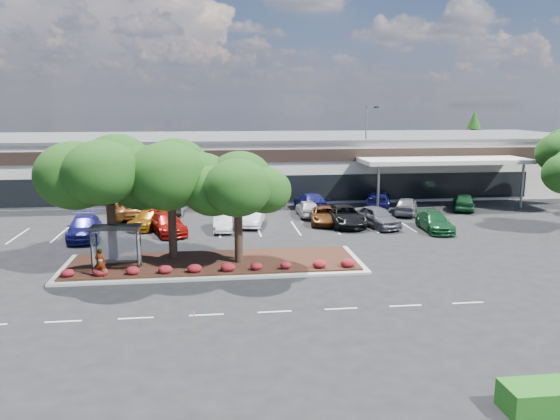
{
  "coord_description": "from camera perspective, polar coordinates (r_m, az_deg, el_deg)",
  "views": [
    {
      "loc": [
        -1.95,
        -28.19,
        9.57
      ],
      "look_at": [
        2.52,
        7.82,
        2.6
      ],
      "focal_mm": 35.0,
      "sensor_mm": 36.0,
      "label": 1
    }
  ],
  "objects": [
    {
      "name": "island_tree_west",
      "position": [
        33.67,
        -17.33,
        1.21
      ],
      "size": [
        7.2,
        7.2,
        7.89
      ],
      "primitive_type": null,
      "color": "#10360E",
      "rests_on": "landscape_island"
    },
    {
      "name": "car_14",
      "position": [
        50.27,
        3.25,
        0.84
      ],
      "size": [
        2.61,
        5.85,
        1.67
      ],
      "primitive_type": "imported",
      "rotation": [
        0.0,
        0.0,
        3.19
      ],
      "color": "navy",
      "rests_on": "ground"
    },
    {
      "name": "car_17",
      "position": [
        53.42,
        18.64,
        0.83
      ],
      "size": [
        3.48,
        4.95,
        1.57
      ],
      "primitive_type": "imported",
      "rotation": [
        0.0,
        0.0,
        2.74
      ],
      "color": "#1B522A",
      "rests_on": "ground"
    },
    {
      "name": "light_pole",
      "position": [
        56.16,
        9.0,
        5.31
      ],
      "size": [
        1.39,
        0.85,
        9.62
      ],
      "rotation": [
        0.0,
        0.0,
        -0.41
      ],
      "color": "#AAAAA5",
      "rests_on": "ground"
    },
    {
      "name": "car_10",
      "position": [
        50.06,
        -10.96,
        0.52
      ],
      "size": [
        2.08,
        4.5,
        1.49
      ],
      "primitive_type": "imported",
      "rotation": [
        0.0,
        0.0,
        3.07
      ],
      "color": "silver",
      "rests_on": "ground"
    },
    {
      "name": "car_8",
      "position": [
        43.88,
        15.87,
        -1.2
      ],
      "size": [
        2.24,
        4.96,
        1.41
      ],
      "primitive_type": "imported",
      "rotation": [
        0.0,
        0.0,
        -0.06
      ],
      "color": "#154C25",
      "rests_on": "ground"
    },
    {
      "name": "person_waiting",
      "position": [
        31.76,
        -18.27,
        -5.22
      ],
      "size": [
        0.64,
        0.47,
        1.61
      ],
      "primitive_type": "imported",
      "rotation": [
        0.0,
        0.0,
        2.98
      ],
      "color": "#594C47",
      "rests_on": "landscape_island"
    },
    {
      "name": "island_tree_east",
      "position": [
        32.49,
        -4.39,
        0.1
      ],
      "size": [
        5.8,
        5.8,
        6.5
      ],
      "primitive_type": null,
      "color": "#10360E",
      "rests_on": "landscape_island"
    },
    {
      "name": "car_3",
      "position": [
        44.15,
        -2.91,
        -0.62
      ],
      "size": [
        2.5,
        4.97,
        1.56
      ],
      "primitive_type": "imported",
      "rotation": [
        0.0,
        0.0,
        -0.18
      ],
      "color": "white",
      "rests_on": "ground"
    },
    {
      "name": "bus_shelter",
      "position": [
        32.45,
        -16.75,
        -2.53
      ],
      "size": [
        2.75,
        1.55,
        2.59
      ],
      "color": "black",
      "rests_on": "landscape_island"
    },
    {
      "name": "car_6",
      "position": [
        45.0,
        4.64,
        -0.56
      ],
      "size": [
        2.94,
        5.16,
        1.36
      ],
      "primitive_type": "imported",
      "rotation": [
        0.0,
        0.0,
        -0.15
      ],
      "color": "#633212",
      "rests_on": "ground"
    },
    {
      "name": "car_1",
      "position": [
        44.59,
        -13.49,
        -0.9
      ],
      "size": [
        3.66,
        5.24,
        1.41
      ],
      "primitive_type": "imported",
      "rotation": [
        0.0,
        0.0,
        -0.39
      ],
      "color": "#804B06",
      "rests_on": "ground"
    },
    {
      "name": "car_13",
      "position": [
        47.82,
        2.91,
        0.2
      ],
      "size": [
        1.75,
        4.3,
        1.46
      ],
      "primitive_type": "imported",
      "rotation": [
        0.0,
        0.0,
        3.13
      ],
      "color": "silver",
      "rests_on": "ground"
    },
    {
      "name": "ground",
      "position": [
        29.83,
        -2.98,
        -7.85
      ],
      "size": [
        160.0,
        160.0,
        0.0
      ],
      "primitive_type": "plane",
      "color": "black",
      "rests_on": "ground"
    },
    {
      "name": "landscape_island",
      "position": [
        33.55,
        -6.9,
        -5.56
      ],
      "size": [
        18.0,
        6.0,
        0.26
      ],
      "color": "#AAAAA5",
      "rests_on": "ground"
    },
    {
      "name": "conifer_north_east",
      "position": [
        80.81,
        19.49,
        6.65
      ],
      "size": [
        3.96,
        3.96,
        9.0
      ],
      "primitive_type": "cone",
      "color": "#10360E",
      "rests_on": "ground"
    },
    {
      "name": "car_4",
      "position": [
        42.61,
        -6.01,
        -1.24
      ],
      "size": [
        1.49,
        4.13,
        1.36
      ],
      "primitive_type": "imported",
      "rotation": [
        0.0,
        0.0,
        -0.01
      ],
      "color": "silver",
      "rests_on": "ground"
    },
    {
      "name": "car_2",
      "position": [
        42.21,
        -11.68,
        -1.41
      ],
      "size": [
        3.62,
        5.59,
        1.51
      ],
      "primitive_type": "imported",
      "rotation": [
        0.0,
        0.0,
        0.32
      ],
      "color": "maroon",
      "rests_on": "ground"
    },
    {
      "name": "car_11",
      "position": [
        49.43,
        -11.77,
        0.45
      ],
      "size": [
        2.88,
        5.3,
        1.66
      ],
      "primitive_type": "imported",
      "rotation": [
        0.0,
        0.0,
        3.38
      ],
      "color": "black",
      "rests_on": "ground"
    },
    {
      "name": "car_9",
      "position": [
        48.75,
        -15.32,
        0.14
      ],
      "size": [
        3.72,
        6.28,
        1.64
      ],
      "primitive_type": "imported",
      "rotation": [
        0.0,
        0.0,
        3.32
      ],
      "color": "brown",
      "rests_on": "ground"
    },
    {
      "name": "survey_stake",
      "position": [
        23.92,
        -9.01,
        -11.25
      ],
      "size": [
        0.07,
        0.14,
        0.95
      ],
      "color": "#987B50",
      "rests_on": "ground"
    },
    {
      "name": "retail_store",
      "position": [
        62.46,
        -5.21,
        4.93
      ],
      "size": [
        80.4,
        25.2,
        6.25
      ],
      "color": "silver",
      "rests_on": "ground"
    },
    {
      "name": "island_tree_mid",
      "position": [
        33.96,
        -11.28,
        1.08
      ],
      "size": [
        6.6,
        6.6,
        7.32
      ],
      "primitive_type": null,
      "color": "#10360E",
      "rests_on": "landscape_island"
    },
    {
      "name": "car_16",
      "position": [
        49.87,
        13.05,
        0.45
      ],
      "size": [
        3.59,
        5.03,
        1.59
      ],
      "primitive_type": "imported",
      "rotation": [
        0.0,
        0.0,
        2.73
      ],
      "color": "#595860",
      "rests_on": "ground"
    },
    {
      "name": "car_0",
      "position": [
        42.31,
        -19.76,
        -1.74
      ],
      "size": [
        2.95,
        5.76,
        1.6
      ],
      "primitive_type": "imported",
      "rotation": [
        0.0,
        0.0,
        0.13
      ],
      "color": "navy",
      "rests_on": "ground"
    },
    {
      "name": "car_5",
      "position": [
        44.39,
        6.78,
        -0.61
      ],
      "size": [
        2.69,
        5.74,
        1.59
      ],
      "primitive_type": "imported",
      "rotation": [
        0.0,
        0.0,
        0.01
      ],
      "color": "black",
      "rests_on": "ground"
    },
    {
      "name": "shrub_row",
      "position": [
        31.42,
        -6.9,
        -5.97
      ],
      "size": [
        17.0,
        0.8,
        0.5
      ],
      "primitive_type": null,
      "color": "maroon",
      "rests_on": "landscape_island"
    },
    {
      "name": "car_15",
      "position": [
        53.33,
        10.24,
        1.21
      ],
      "size": [
        3.87,
        5.83,
        1.57
      ],
      "primitive_type": "imported",
      "rotation": [
        0.0,
        0.0,
        2.8
      ],
      "color": "#161456",
      "rests_on": "ground"
    },
    {
      "name": "car_7",
      "position": [
        44.21,
        10.12,
        -0.7
      ],
      "size": [
        3.19,
        5.25,
        1.67
      ],
      "primitive_type": "imported",
      "rotation": [
        0.0,
        0.0,
        0.27
      ],
      "color": "#57575F",
      "rests_on": "ground"
    },
    {
      "name": "car_12",
      "position": [
        51.45,
        -7.82,
        0.82
      ],
      "size": [
        2.94,
        4.28,
        1.35
      ],
      "primitive_type": "imported",
      "rotation": [
        0.0,
        0.0,
        3.52
      ],
      "color": "maroon",
      "rests_on": "ground"
    },
    {
      "name": "lane_markings",
      "position": [
        39.82,
        -4.27,
        -3.06
      ],
      "size": [
        33.12,
        20.06,
        0.01
      ],
      "color": "silver",
      "rests_on": "ground"
    }
  ]
}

